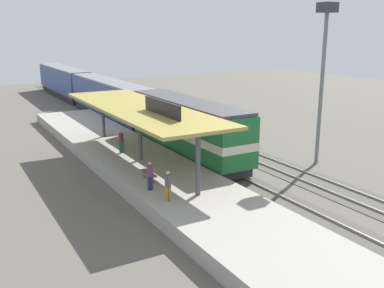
{
  "coord_description": "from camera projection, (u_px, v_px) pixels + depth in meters",
  "views": [
    {
      "loc": [
        -16.27,
        -27.77,
        9.78
      ],
      "look_at": [
        -1.38,
        -1.7,
        2.0
      ],
      "focal_mm": 41.0,
      "sensor_mm": 36.0,
      "label": 1
    }
  ],
  "objects": [
    {
      "name": "ground_plane",
      "position": [
        218.0,
        158.0,
        34.56
      ],
      "size": [
        120.0,
        120.0,
        0.0
      ],
      "primitive_type": "plane",
      "color": "#5B564C"
    },
    {
      "name": "track_near",
      "position": [
        197.0,
        162.0,
        33.59
      ],
      "size": [
        3.2,
        110.0,
        0.16
      ],
      "color": "#4E4941",
      "rests_on": "ground"
    },
    {
      "name": "track_far",
      "position": [
        245.0,
        154.0,
        35.8
      ],
      "size": [
        3.2,
        110.0,
        0.16
      ],
      "color": "#4E4941",
      "rests_on": "ground"
    },
    {
      "name": "platform",
      "position": [
        141.0,
        165.0,
        31.28
      ],
      "size": [
        6.0,
        44.0,
        0.9
      ],
      "primitive_type": "cube",
      "color": "#9E998E",
      "rests_on": "ground"
    },
    {
      "name": "station_canopy",
      "position": [
        140.0,
        109.0,
        30.18
      ],
      "size": [
        5.2,
        18.0,
        4.7
      ],
      "color": "#47474C",
      "rests_on": "platform"
    },
    {
      "name": "platform_bench",
      "position": [
        148.0,
        173.0,
        26.68
      ],
      "size": [
        0.44,
        1.7,
        0.5
      ],
      "color": "#333338",
      "rests_on": "platform"
    },
    {
      "name": "locomotive",
      "position": [
        187.0,
        128.0,
        34.25
      ],
      "size": [
        2.93,
        14.43,
        4.44
      ],
      "color": "#28282D",
      "rests_on": "track_near"
    },
    {
      "name": "passenger_carriage_front",
      "position": [
        110.0,
        99.0,
        49.41
      ],
      "size": [
        2.9,
        20.0,
        4.24
      ],
      "color": "#28282D",
      "rests_on": "track_near"
    },
    {
      "name": "passenger_carriage_rear",
      "position": [
        64.0,
        81.0,
        66.89
      ],
      "size": [
        2.9,
        20.0,
        4.24
      ],
      "color": "#28282D",
      "rests_on": "track_near"
    },
    {
      "name": "light_mast",
      "position": [
        324.0,
        51.0,
        31.29
      ],
      "size": [
        1.1,
        1.1,
        11.7
      ],
      "color": "slate",
      "rests_on": "ground"
    },
    {
      "name": "person_waiting",
      "position": [
        168.0,
        184.0,
        23.32
      ],
      "size": [
        0.34,
        0.34,
        1.71
      ],
      "color": "olive",
      "rests_on": "platform"
    },
    {
      "name": "person_walking",
      "position": [
        150.0,
        174.0,
        24.93
      ],
      "size": [
        0.34,
        0.34,
        1.71
      ],
      "color": "navy",
      "rests_on": "platform"
    },
    {
      "name": "person_boarding",
      "position": [
        121.0,
        140.0,
        32.63
      ],
      "size": [
        0.34,
        0.34,
        1.71
      ],
      "color": "#23603D",
      "rests_on": "platform"
    }
  ]
}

